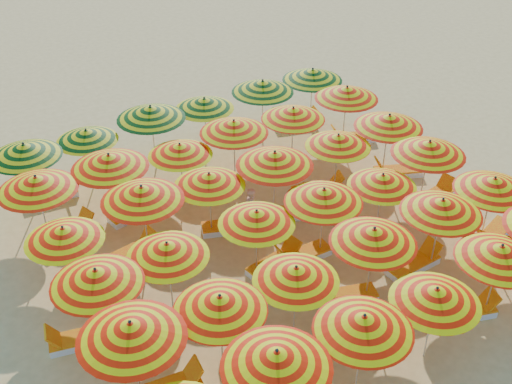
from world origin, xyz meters
TOP-DOWN VIEW (x-y plane):
  - ground at (0.00, 0.00)m, footprint 120.00×120.00m
  - umbrella_1 at (-3.24, -5.71)m, footprint 2.68×2.68m
  - umbrella_2 at (-1.02, -5.78)m, footprint 2.44×2.44m
  - umbrella_3 at (1.05, -5.87)m, footprint 2.87×2.87m
  - umbrella_4 at (3.46, -5.64)m, footprint 2.65×2.65m
  - umbrella_6 at (-5.51, -3.49)m, footprint 3.01×3.01m
  - umbrella_7 at (-3.41, -3.57)m, footprint 2.54×2.54m
  - umbrella_8 at (-1.31, -3.57)m, footprint 2.68×2.68m
  - umbrella_9 at (1.14, -3.51)m, footprint 2.83×2.83m
  - umbrella_10 at (3.62, -3.43)m, footprint 2.83×2.83m
  - umbrella_11 at (5.71, -3.39)m, footprint 2.48×2.48m
  - umbrella_12 at (-5.53, -1.31)m, footprint 2.83×2.83m
  - umbrella_13 at (-3.61, -1.12)m, footprint 2.37×2.37m
  - umbrella_14 at (-0.93, -1.08)m, footprint 2.72×2.72m
  - umbrella_15 at (1.15, -1.31)m, footprint 2.89×2.89m
  - umbrella_16 at (3.29, -1.35)m, footprint 2.22×2.22m
  - umbrella_17 at (5.48, -0.95)m, footprint 2.98×2.98m
  - umbrella_18 at (-5.66, 0.93)m, footprint 2.56×2.56m
  - umbrella_19 at (-3.27, 1.29)m, footprint 2.40×2.40m
  - umbrella_20 at (-1.18, 1.23)m, footprint 2.17×2.17m
  - umbrella_21 at (0.93, 0.94)m, footprint 2.43×2.43m
  - umbrella_22 at (3.51, 1.14)m, footprint 2.24×2.24m
  - umbrella_23 at (5.61, 1.10)m, footprint 3.09×3.09m
  - umbrella_24 at (-5.66, 3.40)m, footprint 3.06×3.06m
  - umbrella_25 at (-3.44, 3.43)m, footprint 2.64×2.64m
  - umbrella_26 at (-1.12, 3.38)m, footprint 2.34×2.34m
  - umbrella_27 at (0.93, 3.49)m, footprint 3.05×3.05m
  - umbrella_28 at (3.25, 3.39)m, footprint 2.90×2.90m
  - umbrella_29 at (5.76, 3.61)m, footprint 2.91×2.91m
  - umbrella_30 at (-5.46, 5.58)m, footprint 2.33×2.33m
  - umbrella_31 at (-3.37, 5.89)m, footprint 2.49×2.49m
  - umbrella_32 at (-1.08, 5.77)m, footprint 2.51×2.51m
  - umbrella_33 at (1.04, 5.87)m, footprint 2.75×2.75m
  - umbrella_34 at (3.40, 5.68)m, footprint 3.11×3.11m
  - umbrella_35 at (5.64, 5.61)m, footprint 2.91×2.91m
  - lounger_1 at (2.96, -5.41)m, footprint 1.83×1.08m
  - lounger_3 at (0.54, -3.30)m, footprint 1.83×1.07m
  - lounger_4 at (3.12, -3.25)m, footprint 1.76×0.67m
  - lounger_5 at (6.22, -3.46)m, footprint 1.83×1.09m
  - lounger_6 at (-6.13, -1.09)m, footprint 1.82×0.94m
  - lounger_7 at (-0.33, -1.12)m, footprint 1.80×0.85m
  - lounger_8 at (0.55, -1.25)m, footprint 1.74×0.61m
  - lounger_9 at (6.08, -1.00)m, footprint 1.80×0.86m
  - lounger_10 at (-3.77, 1.46)m, footprint 1.81×0.86m
  - lounger_11 at (-0.58, 1.10)m, footprint 1.83×1.13m
  - lounger_12 at (1.52, 0.70)m, footprint 1.82×1.24m
  - lounger_13 at (3.01, 1.36)m, footprint 1.83×1.08m
  - lounger_14 at (6.12, 0.88)m, footprint 1.82×1.25m
  - lounger_15 at (-5.07, 3.29)m, footprint 1.83×1.08m
  - lounger_16 at (-2.94, 3.38)m, footprint 1.81×0.90m
  - lounger_17 at (6.26, 3.65)m, footprint 1.83×1.14m
  - lounger_18 at (-4.86, 5.74)m, footprint 1.77×0.72m
  - lounger_19 at (5.13, 5.84)m, footprint 1.82×1.03m
  - beachgoer_a at (-0.03, 0.83)m, footprint 0.67×0.61m

SIDE VIEW (x-z plane):
  - ground at x=0.00m, z-range 0.00..0.00m
  - lounger_1 at x=2.96m, z-range -0.19..0.50m
  - lounger_3 at x=0.54m, z-range -0.19..0.50m
  - lounger_4 at x=3.12m, z-range -0.19..0.50m
  - lounger_5 at x=6.22m, z-range -0.19..0.50m
  - lounger_6 at x=-6.13m, z-range -0.19..0.50m
  - lounger_7 at x=-0.33m, z-range -0.19..0.50m
  - lounger_8 at x=0.55m, z-range -0.19..0.50m
  - lounger_9 at x=6.08m, z-range -0.19..0.50m
  - lounger_10 at x=-3.77m, z-range -0.19..0.50m
  - lounger_11 at x=-0.58m, z-range -0.19..0.50m
  - lounger_12 at x=1.52m, z-range -0.19..0.50m
  - lounger_13 at x=3.01m, z-range -0.19..0.50m
  - lounger_14 at x=6.12m, z-range -0.19..0.50m
  - lounger_15 at x=-5.07m, z-range -0.19..0.50m
  - lounger_16 at x=-2.94m, z-range -0.19..0.50m
  - lounger_17 at x=6.26m, z-range -0.19..0.50m
  - lounger_18 at x=-4.86m, z-range -0.19..0.50m
  - lounger_19 at x=5.13m, z-range -0.19..0.50m
  - beachgoer_a at x=-0.03m, z-range 0.00..1.53m
  - umbrella_31 at x=-3.37m, z-range 0.84..3.04m
  - umbrella_16 at x=3.29m, z-range 0.84..3.05m
  - umbrella_26 at x=-1.12m, z-range 0.85..3.07m
  - umbrella_18 at x=-5.66m, z-range 0.86..3.11m
  - umbrella_14 at x=-0.93m, z-range 0.86..3.14m
  - umbrella_8 at x=-1.31m, z-range 0.87..3.15m
  - umbrella_33 at x=1.04m, z-range 0.87..3.15m
  - umbrella_3 at x=1.05m, z-range 0.87..3.16m
  - umbrella_20 at x=-1.18m, z-range 0.87..3.17m
  - umbrella_13 at x=-3.61m, z-range 0.87..3.17m
  - umbrella_22 at x=3.51m, z-range 0.88..3.19m
  - umbrella_7 at x=-3.41m, z-range 0.90..3.25m
  - umbrella_4 at x=3.46m, z-range 0.91..3.31m
  - umbrella_28 at x=3.25m, z-range 0.91..3.31m
  - umbrella_2 at x=-1.02m, z-range 0.91..3.32m
  - umbrella_15 at x=1.15m, z-range 0.92..3.33m
  - umbrella_12 at x=-5.53m, z-range 0.92..3.33m
  - umbrella_11 at x=5.71m, z-range 0.92..3.33m
  - umbrella_10 at x=3.62m, z-range 0.92..3.35m
  - umbrella_30 at x=-5.46m, z-range 0.92..3.36m
  - umbrella_9 at x=1.14m, z-range 0.93..3.38m
  - umbrella_27 at x=0.93m, z-range 0.94..3.41m
  - umbrella_35 at x=5.64m, z-range 0.95..3.44m
  - umbrella_24 at x=-5.66m, z-range 0.95..3.44m
  - umbrella_34 at x=3.40m, z-range 0.95..3.44m
  - umbrella_23 at x=5.61m, z-range 0.95..3.45m
  - umbrella_29 at x=5.76m, z-range 0.95..3.45m
  - umbrella_1 at x=-3.24m, z-range 0.95..3.45m
  - umbrella_17 at x=5.48m, z-range 0.95..3.46m
  - umbrella_19 at x=-3.27m, z-range 0.96..3.49m
  - umbrella_25 at x=-3.44m, z-range 0.96..3.49m
  - umbrella_32 at x=-1.08m, z-range 0.97..3.51m
  - umbrella_21 at x=0.93m, z-range 0.97..3.52m
  - umbrella_6 at x=-5.51m, z-range 0.97..3.53m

